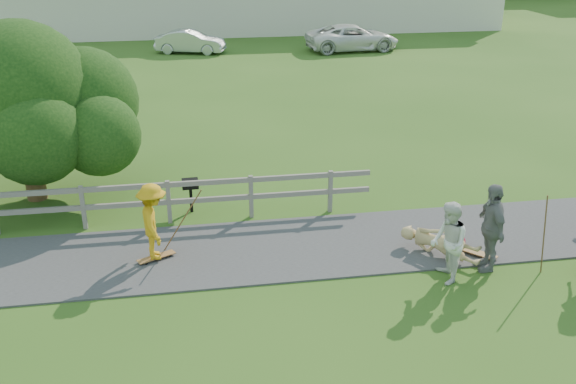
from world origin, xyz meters
name	(u,v)px	position (x,y,z in m)	size (l,w,h in m)	color
ground	(270,285)	(0.00, 0.00, 0.00)	(260.00, 260.00, 0.00)	#2E5518
path	(261,250)	(0.00, 1.50, 0.02)	(34.00, 3.00, 0.04)	#343436
fence	(55,203)	(-4.62, 3.30, 0.72)	(15.05, 0.10, 1.10)	#66605A
skater_rider	(154,226)	(-2.29, 1.41, 0.84)	(1.09, 0.63, 1.69)	#C88E12
skater_fallen	(440,243)	(3.82, 0.57, 0.33)	(1.83, 0.44, 0.67)	tan
spectator_a	(449,243)	(3.57, -0.40, 0.86)	(0.83, 0.65, 1.71)	silver
spectator_b	(491,227)	(4.63, -0.06, 0.96)	(1.13, 0.47, 1.92)	slate
car_silver	(190,42)	(-0.92, 25.34, 0.63)	(1.33, 3.83, 1.26)	#B4B8BD
car_white	(352,38)	(8.18, 24.61, 0.73)	(2.41, 5.24, 1.45)	white
tree	(27,132)	(-5.49, 5.40, 1.85)	(5.72, 5.72, 3.70)	black
bbq	(191,196)	(-1.46, 3.86, 0.44)	(0.40, 0.31, 0.87)	black
longboard_rider	(157,259)	(-2.29, 1.41, 0.05)	(0.85, 0.21, 0.09)	brown
longboard_fallen	(475,254)	(4.62, 0.47, 0.05)	(0.97, 0.24, 0.11)	brown
helmet	(458,241)	(4.42, 0.92, 0.16)	(0.32, 0.32, 0.32)	#A6122C
pole_rider	(182,216)	(-1.69, 1.81, 0.85)	(0.03, 0.03, 1.70)	brown
pole_spec_left	(544,235)	(5.62, -0.42, 0.89)	(0.03, 0.03, 1.77)	brown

